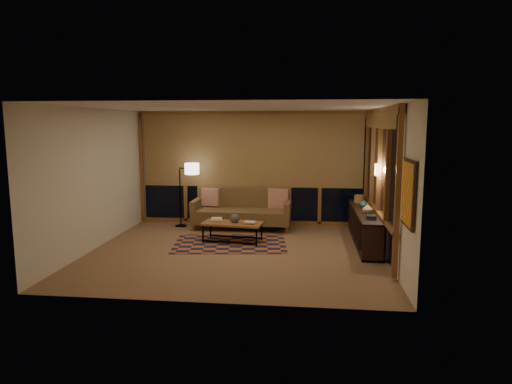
# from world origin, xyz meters

# --- Properties ---
(floor) EXTENTS (5.50, 5.00, 0.01)m
(floor) POSITION_xyz_m (0.00, 0.00, 0.00)
(floor) COLOR #9A6D4B
(floor) RESTS_ON ground
(ceiling) EXTENTS (5.50, 5.00, 0.01)m
(ceiling) POSITION_xyz_m (0.00, 0.00, 2.70)
(ceiling) COLOR silver
(ceiling) RESTS_ON walls
(walls) EXTENTS (5.51, 5.01, 2.70)m
(walls) POSITION_xyz_m (0.00, 0.00, 1.35)
(walls) COLOR silver
(walls) RESTS_ON floor
(window_wall_back) EXTENTS (5.30, 0.16, 2.60)m
(window_wall_back) POSITION_xyz_m (0.00, 2.43, 1.35)
(window_wall_back) COLOR brown
(window_wall_back) RESTS_ON walls
(window_wall_right) EXTENTS (0.16, 3.70, 2.60)m
(window_wall_right) POSITION_xyz_m (2.68, 0.60, 1.35)
(window_wall_right) COLOR brown
(window_wall_right) RESTS_ON walls
(wall_art) EXTENTS (0.06, 0.74, 0.94)m
(wall_art) POSITION_xyz_m (2.71, -1.85, 1.45)
(wall_art) COLOR #D94820
(wall_art) RESTS_ON walls
(wall_sconce) EXTENTS (0.12, 0.18, 0.22)m
(wall_sconce) POSITION_xyz_m (2.62, 0.45, 1.55)
(wall_sconce) COLOR white
(wall_sconce) RESTS_ON walls
(sofa) EXTENTS (2.24, 0.94, 0.91)m
(sofa) POSITION_xyz_m (-0.16, 1.93, 0.46)
(sofa) COLOR brown
(sofa) RESTS_ON floor
(pillow_left) EXTENTS (0.42, 0.18, 0.41)m
(pillow_left) POSITION_xyz_m (-0.94, 2.15, 0.66)
(pillow_left) COLOR red
(pillow_left) RESTS_ON sofa
(pillow_right) EXTENTS (0.47, 0.19, 0.46)m
(pillow_right) POSITION_xyz_m (0.65, 2.15, 0.69)
(pillow_right) COLOR red
(pillow_right) RESTS_ON sofa
(area_rug) EXTENTS (2.39, 1.74, 0.01)m
(area_rug) POSITION_xyz_m (-0.21, 0.55, 0.01)
(area_rug) COLOR #B3552B
(area_rug) RESTS_ON floor
(coffee_table) EXTENTS (1.27, 0.70, 0.41)m
(coffee_table) POSITION_xyz_m (-0.18, 0.72, 0.20)
(coffee_table) COLOR brown
(coffee_table) RESTS_ON floor
(book_stack_a) EXTENTS (0.26, 0.21, 0.07)m
(book_stack_a) POSITION_xyz_m (-0.53, 0.80, 0.44)
(book_stack_a) COLOR beige
(book_stack_a) RESTS_ON coffee_table
(book_stack_b) EXTENTS (0.23, 0.19, 0.04)m
(book_stack_b) POSITION_xyz_m (0.18, 0.66, 0.43)
(book_stack_b) COLOR beige
(book_stack_b) RESTS_ON coffee_table
(ceramic_pot) EXTENTS (0.25, 0.25, 0.19)m
(ceramic_pot) POSITION_xyz_m (-0.13, 0.71, 0.50)
(ceramic_pot) COLOR black
(ceramic_pot) RESTS_ON coffee_table
(floor_lamp) EXTENTS (0.59, 0.49, 1.52)m
(floor_lamp) POSITION_xyz_m (-1.64, 2.03, 0.76)
(floor_lamp) COLOR black
(floor_lamp) RESTS_ON floor
(bookshelf) EXTENTS (0.40, 2.71, 0.68)m
(bookshelf) POSITION_xyz_m (2.49, 0.93, 0.34)
(bookshelf) COLOR #31211C
(bookshelf) RESTS_ON floor
(basket) EXTENTS (0.27, 0.27, 0.16)m
(basket) POSITION_xyz_m (2.47, 1.86, 0.76)
(basket) COLOR #AF7B55
(basket) RESTS_ON bookshelf
(teal_bowl) EXTENTS (0.15, 0.15, 0.15)m
(teal_bowl) POSITION_xyz_m (2.49, 1.20, 0.75)
(teal_bowl) COLOR teal
(teal_bowl) RESTS_ON bookshelf
(vase) EXTENTS (0.23, 0.23, 0.21)m
(vase) POSITION_xyz_m (2.49, 0.58, 0.78)
(vase) COLOR tan
(vase) RESTS_ON bookshelf
(shelf_book_stack) EXTENTS (0.21, 0.28, 0.08)m
(shelf_book_stack) POSITION_xyz_m (2.49, 0.07, 0.72)
(shelf_book_stack) COLOR beige
(shelf_book_stack) RESTS_ON bookshelf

